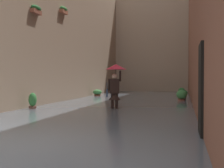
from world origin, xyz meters
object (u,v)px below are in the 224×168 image
object	(u,v)px
potted_plant_near_right	(97,93)
potted_plant_mid_left	(182,96)
person_wading	(115,80)
potted_plant_mid_right	(33,103)
potted_plant_near_left	(184,95)
potted_plant_far_left	(182,92)

from	to	relation	value
potted_plant_near_right	potted_plant_mid_left	xyz separation A→B (m)	(-5.80, 3.40, 0.08)
person_wading	potted_plant_mid_right	bearing A→B (deg)	15.11
potted_plant_mid_left	person_wading	bearing A→B (deg)	60.62
person_wading	potted_plant_mid_left	xyz separation A→B (m)	(-2.62, -4.66, -0.92)
person_wading	potted_plant_near_left	distance (m)	6.59
potted_plant_mid_right	potted_plant_near_right	distance (m)	8.95
person_wading	potted_plant_mid_left	bearing A→B (deg)	-119.38
potted_plant_mid_right	potted_plant_near_left	world-z (taller)	potted_plant_mid_right
potted_plant_mid_right	potted_plant_far_left	bearing A→B (deg)	-118.33
potted_plant_near_right	potted_plant_far_left	bearing A→B (deg)	-161.79
potted_plant_near_left	potted_plant_far_left	size ratio (longest dim) A/B	1.02
potted_plant_near_right	potted_plant_mid_right	bearing A→B (deg)	89.48
potted_plant_mid_left	potted_plant_far_left	world-z (taller)	potted_plant_mid_left
potted_plant_mid_right	potted_plant_far_left	xyz separation A→B (m)	(-5.85, -10.84, -0.03)
person_wading	potted_plant_mid_right	world-z (taller)	person_wading
potted_plant_near_left	potted_plant_mid_left	size ratio (longest dim) A/B	0.96
potted_plant_mid_right	potted_plant_near_left	size ratio (longest dim) A/B	1.11
potted_plant_mid_right	potted_plant_near_left	distance (m)	9.06
person_wading	potted_plant_near_right	bearing A→B (deg)	-68.51
potted_plant_mid_right	potted_plant_near_right	world-z (taller)	potted_plant_mid_right
potted_plant_near_left	potted_plant_near_right	world-z (taller)	potted_plant_near_left
potted_plant_near_right	potted_plant_mid_left	distance (m)	6.73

